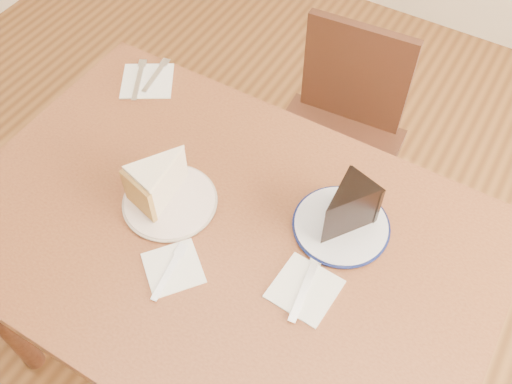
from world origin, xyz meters
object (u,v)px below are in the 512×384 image
object	(u,v)px
table	(223,254)
carrot_cake	(164,178)
plate_navy	(341,226)
chocolate_cake	(343,213)
chair_far	(335,140)
plate_cream	(170,202)

from	to	relation	value
table	carrot_cake	xyz separation A→B (m)	(-0.16, 0.02, 0.16)
plate_navy	chocolate_cake	bearing A→B (deg)	-93.59
chair_far	carrot_cake	distance (m)	0.73
carrot_cake	plate_navy	bearing A→B (deg)	32.00
chair_far	chocolate_cake	size ratio (longest dim) A/B	6.41
plate_cream	table	bearing A→B (deg)	-1.88
plate_cream	chocolate_cake	world-z (taller)	chocolate_cake
table	plate_cream	distance (m)	0.18
chair_far	carrot_cake	bearing A→B (deg)	69.93
plate_navy	carrot_cake	bearing A→B (deg)	-162.41
carrot_cake	table	bearing A→B (deg)	6.52
plate_navy	chocolate_cake	world-z (taller)	chocolate_cake
chair_far	chocolate_cake	world-z (taller)	chocolate_cake
plate_navy	chair_far	bearing A→B (deg)	113.79
plate_cream	carrot_cake	xyz separation A→B (m)	(-0.02, 0.02, 0.05)
chair_far	plate_cream	world-z (taller)	chair_far
chocolate_cake	table	bearing A→B (deg)	47.20
plate_navy	chocolate_cake	size ratio (longest dim) A/B	1.65
plate_navy	plate_cream	bearing A→B (deg)	-158.90
plate_cream	carrot_cake	distance (m)	0.06
plate_cream	plate_navy	bearing A→B (deg)	21.10
plate_navy	chocolate_cake	xyz separation A→B (m)	(-0.00, -0.01, 0.06)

